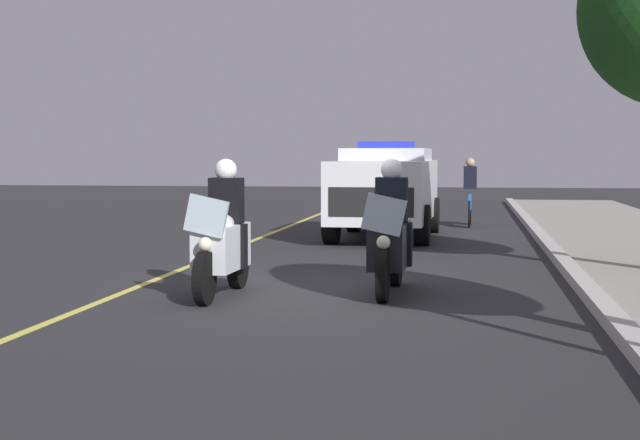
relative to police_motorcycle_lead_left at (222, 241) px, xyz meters
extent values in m
plane|color=#28282B|center=(-0.76, 1.08, -0.70)|extent=(80.00, 80.00, 0.00)
cube|color=#B7B5AD|center=(-0.76, 4.53, -0.62)|extent=(48.00, 0.24, 0.15)
cube|color=#E0D14C|center=(-0.76, -1.34, -0.70)|extent=(48.00, 0.12, 0.01)
cylinder|color=black|center=(0.76, -0.02, -0.38)|extent=(0.64, 0.14, 0.64)
cylinder|color=black|center=(-0.74, 0.02, -0.38)|extent=(0.64, 0.16, 0.64)
cube|color=silver|center=(0.03, 0.00, -0.08)|extent=(1.21, 0.47, 0.56)
ellipsoid|color=silver|center=(0.08, 0.00, 0.22)|extent=(0.57, 0.33, 0.24)
cube|color=silver|center=(0.66, -0.02, 0.35)|extent=(0.07, 0.56, 0.53)
sphere|color=#F9F4CC|center=(0.72, -0.02, 0.02)|extent=(0.17, 0.17, 0.17)
sphere|color=red|center=(0.53, -0.17, 0.28)|extent=(0.09, 0.09, 0.09)
sphere|color=#1933F2|center=(0.54, 0.15, 0.28)|extent=(0.09, 0.09, 0.09)
cube|color=black|center=(-0.20, 0.01, 0.48)|extent=(0.29, 0.41, 0.60)
cube|color=black|center=(-0.13, 0.20, -0.08)|extent=(0.18, 0.14, 0.56)
cube|color=black|center=(-0.14, -0.20, -0.08)|extent=(0.18, 0.14, 0.56)
sphere|color=white|center=(-0.18, 0.00, 0.88)|extent=(0.28, 0.28, 0.28)
cylinder|color=black|center=(0.20, 2.03, -0.38)|extent=(0.64, 0.14, 0.64)
cylinder|color=black|center=(-1.30, 2.07, -0.38)|extent=(0.64, 0.16, 0.64)
cube|color=black|center=(-0.53, 2.05, -0.08)|extent=(1.21, 0.47, 0.56)
ellipsoid|color=black|center=(-0.48, 2.05, 0.22)|extent=(0.57, 0.33, 0.24)
cube|color=silver|center=(0.10, 2.03, 0.35)|extent=(0.07, 0.56, 0.53)
sphere|color=#F9F4CC|center=(0.16, 2.03, 0.02)|extent=(0.17, 0.17, 0.17)
sphere|color=red|center=(-0.03, 1.88, 0.28)|extent=(0.09, 0.09, 0.09)
sphere|color=#1933F2|center=(-0.02, 2.20, 0.28)|extent=(0.09, 0.09, 0.09)
cube|color=black|center=(-0.76, 2.06, 0.48)|extent=(0.29, 0.41, 0.60)
cube|color=black|center=(-0.69, 2.25, -0.08)|extent=(0.18, 0.14, 0.56)
cube|color=black|center=(-0.70, 1.85, -0.08)|extent=(0.18, 0.14, 0.56)
sphere|color=white|center=(-0.74, 2.05, 0.88)|extent=(0.28, 0.28, 0.28)
cube|color=silver|center=(-8.74, 1.30, 0.32)|extent=(4.95, 2.03, 1.24)
cube|color=silver|center=(-9.04, 1.30, 1.02)|extent=(2.45, 1.81, 0.36)
cube|color=#2633D8|center=(-8.84, 1.30, 1.28)|extent=(0.31, 1.21, 0.14)
cube|color=black|center=(-6.34, 1.23, 0.18)|extent=(0.16, 1.62, 0.56)
cylinder|color=black|center=(-7.17, 2.15, -0.30)|extent=(0.81, 0.30, 0.80)
cylinder|color=black|center=(-7.22, 0.35, -0.30)|extent=(0.81, 0.30, 0.80)
cylinder|color=black|center=(-10.27, 2.24, -0.30)|extent=(0.81, 0.30, 0.80)
cylinder|color=black|center=(-10.32, 0.44, -0.30)|extent=(0.81, 0.30, 0.80)
cylinder|color=black|center=(-11.92, 3.06, -0.37)|extent=(0.66, 0.06, 0.66)
cylinder|color=black|center=(-13.02, 3.09, -0.37)|extent=(0.66, 0.06, 0.66)
cube|color=blue|center=(-12.47, 3.08, -0.10)|extent=(1.00, 0.09, 0.36)
cube|color=black|center=(-12.52, 3.08, 0.50)|extent=(0.25, 0.33, 0.56)
sphere|color=tan|center=(-12.49, 3.08, 0.88)|extent=(0.22, 0.22, 0.22)
camera|label=1|loc=(11.66, 3.03, 1.07)|focal=54.15mm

